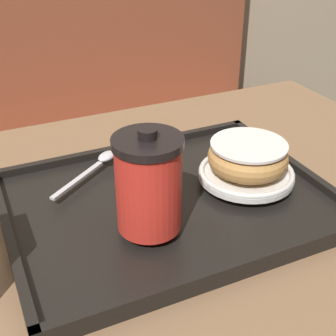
% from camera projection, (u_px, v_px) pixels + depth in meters
% --- Properties ---
extents(booth_bench, '(1.29, 0.44, 1.00)m').
position_uv_depth(booth_bench, '(91.00, 172.00, 1.60)').
color(booth_bench, brown).
rests_on(booth_bench, ground_plane).
extents(cafe_table, '(0.97, 0.72, 0.75)m').
position_uv_depth(cafe_table, '(173.00, 291.00, 0.75)').
color(cafe_table, '#846042').
rests_on(cafe_table, ground_plane).
extents(serving_tray, '(0.44, 0.34, 0.02)m').
position_uv_depth(serving_tray, '(168.00, 203.00, 0.66)').
color(serving_tray, black).
rests_on(serving_tray, cafe_table).
extents(coffee_cup_front, '(0.08, 0.08, 0.13)m').
position_uv_depth(coffee_cup_front, '(149.00, 183.00, 0.56)').
color(coffee_cup_front, red).
rests_on(coffee_cup_front, serving_tray).
extents(plate_with_chocolate_donut, '(0.14, 0.14, 0.01)m').
position_uv_depth(plate_with_chocolate_donut, '(246.00, 173.00, 0.68)').
color(plate_with_chocolate_donut, white).
rests_on(plate_with_chocolate_donut, serving_tray).
extents(donut_chocolate_glazed, '(0.12, 0.12, 0.04)m').
position_uv_depth(donut_chocolate_glazed, '(248.00, 156.00, 0.67)').
color(donut_chocolate_glazed, tan).
rests_on(donut_chocolate_glazed, plate_with_chocolate_donut).
extents(spoon, '(0.13, 0.10, 0.01)m').
position_uv_depth(spoon, '(99.00, 163.00, 0.72)').
color(spoon, silver).
rests_on(spoon, serving_tray).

